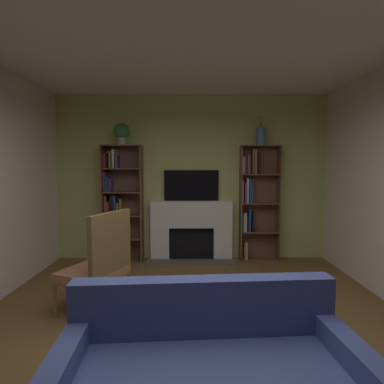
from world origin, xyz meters
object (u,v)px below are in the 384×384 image
bookshelf_right (255,200)px  vase_with_flowers (261,136)px  bookshelf_left (119,205)px  coffee_table (204,323)px  tv (191,185)px  armchair (99,264)px  fireplace (191,229)px  potted_plant (122,133)px

bookshelf_right → vase_with_flowers: size_ratio=4.09×
bookshelf_left → coffee_table: 3.28m
tv → vase_with_flowers: bearing=-5.8°
vase_with_flowers → armchair: (-2.22, -1.98, -1.62)m
fireplace → bookshelf_left: (-1.27, -0.02, 0.44)m
tv → bookshelf_left: bookshelf_left is taller
tv → bookshelf_right: (1.10, -0.06, -0.25)m
fireplace → coffee_table: (0.10, -2.93, -0.23)m
fireplace → armchair: bearing=-117.1°
fireplace → armchair: armchair is taller
tv → bookshelf_right: 1.13m
bookshelf_right → vase_with_flowers: vase_with_flowers is taller
tv → armchair: size_ratio=0.83×
bookshelf_left → bookshelf_right: same height
fireplace → potted_plant: 2.05m
tv → bookshelf_right: bearing=-3.3°
bookshelf_left → coffee_table: size_ratio=2.65×
bookshelf_right → armchair: bookshelf_right is taller
fireplace → potted_plant: (-1.18, -0.05, 1.68)m
vase_with_flowers → armchair: size_ratio=0.43×
potted_plant → vase_with_flowers: size_ratio=0.75×
coffee_table → tv: bearing=91.8°
fireplace → tv: size_ratio=1.60×
coffee_table → armchair: bearing=141.8°
armchair → coffee_table: (1.14, -0.90, -0.24)m
potted_plant → bookshelf_left: bearing=160.1°
bookshelf_right → armchair: (-2.15, -2.04, -0.51)m
tv → coffee_table: bearing=-88.2°
fireplace → potted_plant: size_ratio=4.12×
fireplace → vase_with_flowers: size_ratio=3.11×
bookshelf_left → armchair: bookshelf_left is taller
fireplace → bookshelf_left: bearing=-179.1°
vase_with_flowers → coffee_table: size_ratio=0.65×
fireplace → bookshelf_left: size_ratio=0.76×
fireplace → bookshelf_right: bookshelf_right is taller
bookshelf_left → armchair: (0.22, -2.01, -0.43)m
armchair → bookshelf_left: bearing=96.3°
bookshelf_left → vase_with_flowers: (2.45, -0.03, 1.19)m
bookshelf_left → bookshelf_right: 2.37m
bookshelf_left → coffee_table: bearing=-64.9°
vase_with_flowers → coffee_table: vase_with_flowers is taller
potted_plant → armchair: (0.14, -1.98, -1.67)m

